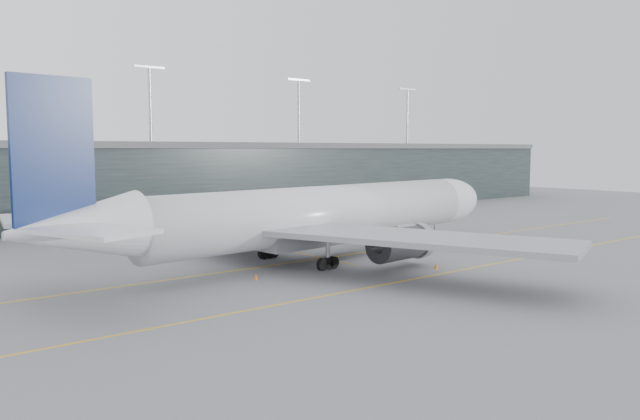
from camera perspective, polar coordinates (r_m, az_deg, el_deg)
ground at (r=79.81m, az=-4.35°, el=-4.42°), size 320.00×320.00×0.00m
taxiline_a at (r=76.58m, az=-2.65°, el=-4.82°), size 160.00×0.25×0.02m
taxiline_b at (r=64.57m, az=5.78°, el=-6.81°), size 160.00×0.25×0.02m
taxiline_lead_main at (r=99.17m, az=-8.48°, el=-2.49°), size 0.25×60.00×0.02m
terminal at (r=130.83m, az=-18.86°, el=2.57°), size 240.00×36.00×29.00m
main_aircraft at (r=77.77m, az=-0.02°, el=-0.45°), size 72.04×67.35×20.19m
jet_bridge at (r=108.98m, az=-2.54°, el=0.59°), size 5.68×42.39×5.80m
gse_cart at (r=92.57m, az=14.35°, el=-2.61°), size 2.84×2.39×1.66m
baggage_dolly at (r=92.83m, az=17.23°, el=-3.14°), size 3.12×2.70×0.27m
uld_a at (r=84.66m, az=-11.65°, el=-3.23°), size 2.43×2.08×1.96m
uld_b at (r=87.77m, az=-9.43°, el=-2.96°), size 2.36×2.15×1.75m
uld_c at (r=89.75m, az=-7.90°, el=-2.66°), size 2.32×1.92×1.98m
cone_nose at (r=99.42m, az=13.55°, el=-2.35°), size 0.46×0.46×0.74m
cone_wing_stbd at (r=73.60m, az=10.57°, el=-5.05°), size 0.47×0.47×0.75m
cone_wing_port at (r=93.01m, az=-3.18°, el=-2.74°), size 0.49×0.49×0.78m
cone_tail at (r=66.93m, az=-5.89°, el=-6.09°), size 0.41×0.41×0.66m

